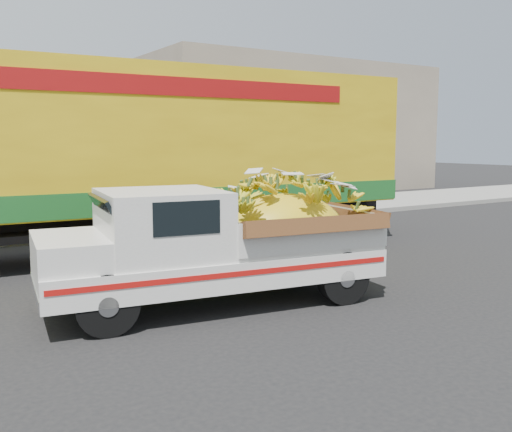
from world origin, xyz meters
TOP-DOWN VIEW (x-y plane):
  - ground at (0.00, 0.00)m, footprint 100.00×100.00m
  - curb at (0.00, 6.10)m, footprint 60.00×0.25m
  - sidewalk at (0.00, 8.20)m, footprint 60.00×4.00m
  - building_right at (14.00, 15.10)m, footprint 14.00×6.00m
  - pickup_truck at (1.88, -0.54)m, footprint 4.96×2.37m
  - semi_trailer at (1.97, 3.65)m, footprint 12.04×3.14m

SIDE VIEW (x-z plane):
  - ground at x=0.00m, z-range 0.00..0.00m
  - sidewalk at x=0.00m, z-range 0.00..0.14m
  - curb at x=0.00m, z-range 0.00..0.15m
  - pickup_truck at x=1.88m, z-range 0.06..1.74m
  - semi_trailer at x=1.97m, z-range 0.22..4.02m
  - building_right at x=14.00m, z-range 0.00..6.00m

